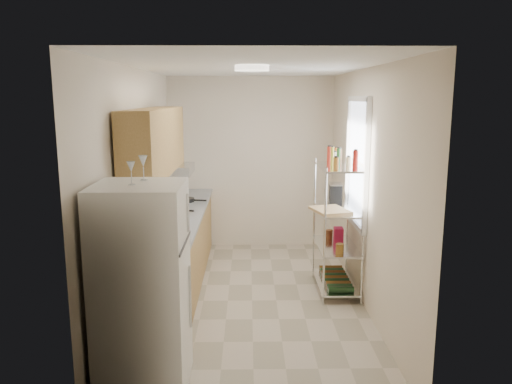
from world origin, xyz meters
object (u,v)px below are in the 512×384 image
at_px(rice_cooker, 169,213).
at_px(frying_pan_large, 173,210).
at_px(refrigerator, 142,288).
at_px(cutting_board, 330,210).
at_px(espresso_machine, 335,194).

bearing_deg(rice_cooker, frying_pan_large, 94.49).
relative_size(refrigerator, cutting_board, 3.64).
bearing_deg(cutting_board, refrigerator, -134.34).
bearing_deg(frying_pan_large, refrigerator, -69.39).
bearing_deg(rice_cooker, cutting_board, 0.31).
bearing_deg(rice_cooker, refrigerator, -88.06).
distance_m(rice_cooker, espresso_machine, 2.00).
relative_size(rice_cooker, espresso_machine, 0.97).
bearing_deg(refrigerator, frying_pan_large, 92.52).
xyz_separation_m(rice_cooker, frying_pan_large, (-0.04, 0.53, -0.08)).
height_order(rice_cooker, cutting_board, rice_cooker).
relative_size(rice_cooker, cutting_board, 0.55).
distance_m(cutting_board, espresso_machine, 0.45).
bearing_deg(cutting_board, rice_cooker, -179.69).
bearing_deg(espresso_machine, rice_cooker, -163.30).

